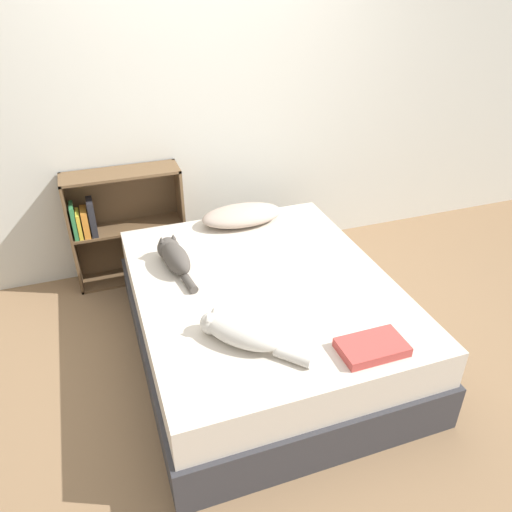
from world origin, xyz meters
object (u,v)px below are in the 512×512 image
bed (264,317)px  pillow (242,215)px  bookshelf (122,224)px  cat_light (240,333)px  cat_dark (174,256)px

bed → pillow: size_ratio=3.22×
bed → pillow: bearing=81.7°
pillow → bookshelf: size_ratio=0.67×
bookshelf → pillow: bearing=-26.5°
cat_light → pillow: bearing=-61.4°
pillow → cat_light: 1.30m
cat_light → bed: bearing=-75.6°
bed → cat_light: 0.64m
cat_light → bookshelf: 1.69m
cat_light → cat_dark: bearing=-31.5°
pillow → cat_dark: cat_dark is taller
cat_dark → bookshelf: (-0.24, 0.82, -0.14)m
pillow → cat_light: (-0.41, -1.23, -0.00)m
cat_dark → bookshelf: bearing=8.5°
pillow → cat_light: cat_light is taller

